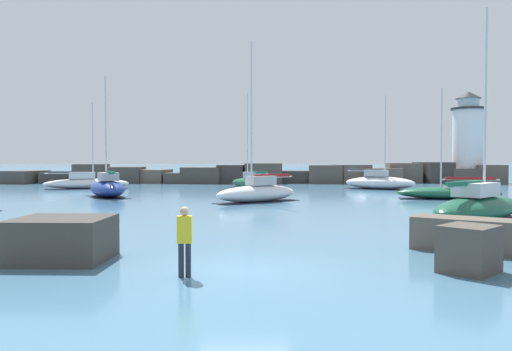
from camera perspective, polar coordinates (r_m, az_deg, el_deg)
ground_plane at (r=13.60m, az=-1.32°, el=-10.71°), size 600.00×600.00×0.00m
open_sea_beyond at (r=122.36m, az=-0.85°, el=0.49°), size 400.00×116.00×0.01m
breakwater_jetty at (r=62.12m, az=1.40°, el=0.10°), size 61.71×7.03×2.59m
lighthouse at (r=68.67m, az=23.05°, el=3.33°), size 4.98×4.98×11.51m
foreground_rocks at (r=14.96m, az=1.96°, el=-7.24°), size 16.23×5.42×1.26m
sailboat_moored_0 at (r=50.49m, az=13.91°, el=-0.72°), size 7.11×5.68×9.15m
sailboat_moored_1 at (r=40.48m, az=-16.61°, el=-1.34°), size 4.68×5.91×9.44m
sailboat_moored_2 at (r=34.51m, az=0.19°, el=-1.88°), size 6.44×5.51×10.99m
sailboat_moored_4 at (r=39.39m, az=21.18°, el=-1.85°), size 7.64×3.50×8.18m
sailboat_moored_5 at (r=25.99m, az=24.10°, el=-3.27°), size 7.32×7.00×10.21m
sailboat_moored_6 at (r=50.69m, az=-0.65°, el=-0.76°), size 5.01×6.77×9.78m
sailboat_moored_7 at (r=52.70m, az=-18.84°, el=-0.78°), size 8.37×4.02×8.65m
mooring_buoy_orange_near at (r=43.04m, az=2.32°, el=-1.58°), size 0.73×0.73×0.93m
person_on_rocks at (r=12.69m, az=-8.17°, el=-7.03°), size 0.36×0.23×1.78m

